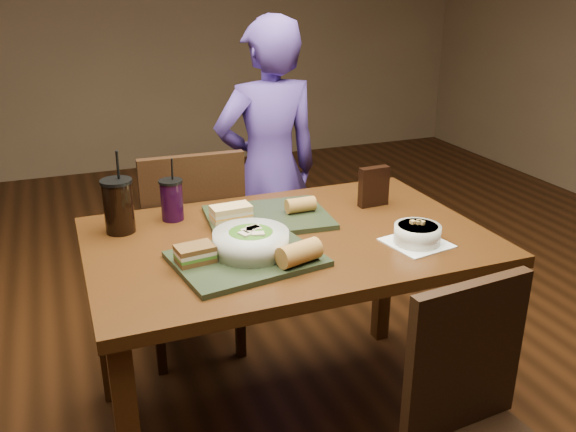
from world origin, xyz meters
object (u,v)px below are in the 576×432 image
object	(u,v)px
sandwich_near	(195,254)
soup_bowl	(417,234)
chair_near	(480,428)
sandwich_far	(231,213)
chip_bag	(374,187)
baguette_near	(299,253)
tray_near	(247,259)
tray_far	(268,217)
baguette_far	(301,205)
salad_bowl	(251,240)
chair_far	(191,246)
cup_berry	(172,200)
dining_table	(288,260)
diner	(269,172)
cup_cola	(119,206)

from	to	relation	value
sandwich_near	soup_bowl	bearing A→B (deg)	-7.20
chair_near	sandwich_far	xyz separation A→B (m)	(-0.39, 0.89, 0.33)
chip_bag	sandwich_near	bearing A→B (deg)	-162.61
soup_bowl	baguette_near	bearing A→B (deg)	-175.96
tray_near	sandwich_far	bearing A→B (deg)	82.40
tray_far	baguette_near	distance (m)	0.40
tray_near	baguette_far	size ratio (longest dim) A/B	4.00
chair_near	tray_far	size ratio (longest dim) A/B	2.01
chair_near	sandwich_far	bearing A→B (deg)	113.73
salad_bowl	chair_far	bearing A→B (deg)	94.06
baguette_far	cup_berry	world-z (taller)	cup_berry
baguette_near	cup_berry	world-z (taller)	cup_berry
dining_table	cup_berry	xyz separation A→B (m)	(-0.33, 0.28, 0.16)
diner	sandwich_near	bearing A→B (deg)	56.38
salad_bowl	chip_bag	distance (m)	0.63
tray_near	salad_bowl	world-z (taller)	salad_bowl
cup_berry	tray_near	bearing A→B (deg)	-72.03
chair_far	chair_near	bearing A→B (deg)	-70.48
chair_far	tray_far	size ratio (longest dim) A/B	2.21
tray_far	baguette_far	size ratio (longest dim) A/B	4.00
sandwich_far	sandwich_near	bearing A→B (deg)	-124.56
chair_far	tray_near	xyz separation A→B (m)	(0.02, -0.69, 0.24)
tray_far	sandwich_far	xyz separation A→B (m)	(-0.14, -0.00, 0.04)
chair_far	cup_cola	distance (m)	0.54
sandwich_near	sandwich_far	world-z (taller)	sandwich_far
diner	salad_bowl	distance (m)	1.03
chair_near	chip_bag	xyz separation A→B (m)	(0.16, 0.89, 0.36)
chair_near	chip_bag	distance (m)	0.97
chair_near	baguette_near	distance (m)	0.67
salad_bowl	baguette_near	xyz separation A→B (m)	(0.11, -0.12, -0.01)
cup_berry	chip_bag	xyz separation A→B (m)	(0.73, -0.13, 0.00)
chair_far	cup_cola	bearing A→B (deg)	-133.47
sandwich_near	cup_cola	world-z (taller)	cup_cola
tray_near	cup_berry	world-z (taller)	cup_berry
soup_bowl	baguette_far	world-z (taller)	soup_bowl
tray_near	cup_berry	size ratio (longest dim) A/B	1.87
dining_table	salad_bowl	bearing A→B (deg)	-144.91
chair_far	cup_cola	xyz separation A→B (m)	(-0.30, -0.31, 0.33)
chair_far	salad_bowl	distance (m)	0.73
sandwich_near	salad_bowl	bearing A→B (deg)	1.59
tray_near	sandwich_far	distance (m)	0.30
chair_far	tray_near	world-z (taller)	chair_far
soup_bowl	cup_berry	xyz separation A→B (m)	(-0.69, 0.49, 0.04)
chair_near	cup_cola	xyz separation A→B (m)	(-0.75, 0.97, 0.37)
chair_near	chair_far	xyz separation A→B (m)	(-0.46, 1.29, 0.05)
salad_bowl	sandwich_near	xyz separation A→B (m)	(-0.17, -0.00, -0.01)
sandwich_near	baguette_near	world-z (taller)	baguette_near
chair_far	chip_bag	world-z (taller)	chair_far
salad_bowl	dining_table	bearing A→B (deg)	35.09
chair_far	sandwich_near	xyz separation A→B (m)	(-0.13, -0.67, 0.28)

